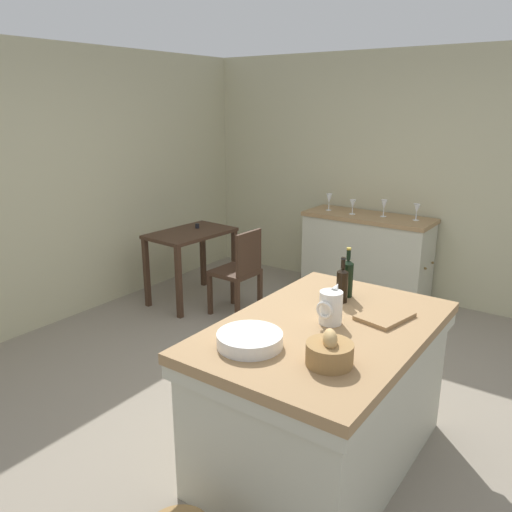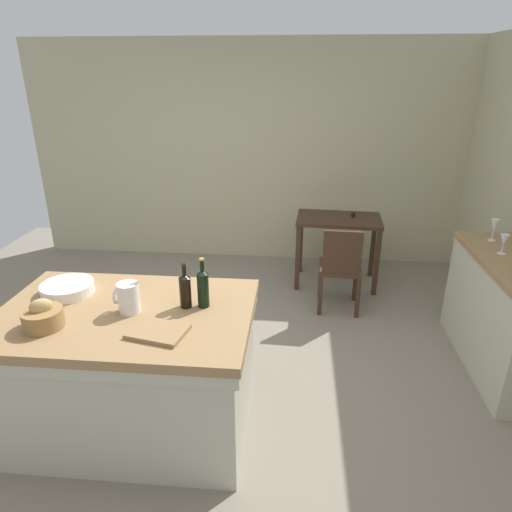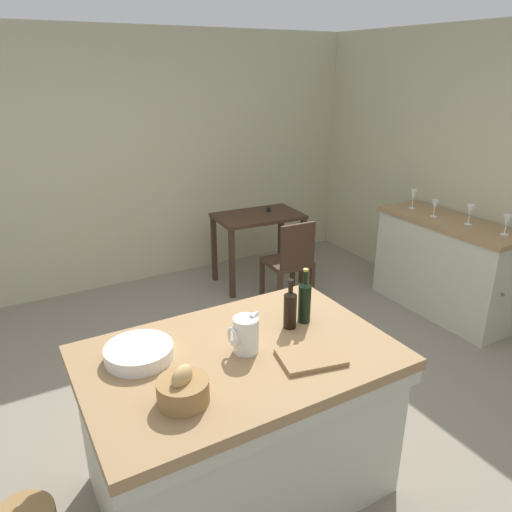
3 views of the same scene
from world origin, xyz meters
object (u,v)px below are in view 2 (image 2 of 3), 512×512
Objects in this scene: wine_glass_right at (494,226)px; wash_bowl at (68,288)px; writing_desk at (338,229)px; wine_glass_middle at (504,241)px; wine_bottle_amber at (185,290)px; bread_basket at (43,317)px; pitcher at (128,297)px; wine_bottle_dark at (203,287)px; wooden_chair at (340,267)px; cutting_board at (158,331)px; island_table at (131,366)px; side_cabinet at (505,316)px.

wash_bowl is at bearing -159.07° from wine_glass_right.
writing_desk is 1.77m from wine_glass_middle.
bread_basket is at bearing -157.63° from wine_bottle_amber.
wine_bottle_dark reaches higher than pitcher.
wine_glass_middle is at bearing -29.05° from wooden_chair.
wooden_chair is at bearing 58.72° from cutting_board.
island_table is 5.06× the size of cutting_board.
wash_bowl is (-1.93, -1.54, 0.44)m from wooden_chair.
wine_glass_right is (2.68, 1.39, 0.57)m from island_table.
writing_desk is 2.89m from cutting_board.
side_cabinet reaches higher than island_table.
wash_bowl is (-0.45, 0.19, 0.44)m from island_table.
wine_glass_middle is (2.16, 0.98, 0.01)m from wine_bottle_dark.
cutting_board is at bearing -30.05° from wash_bowl.
writing_desk is at bearing 54.26° from bread_basket.
cutting_board is (0.24, -0.22, -0.09)m from pitcher.
side_cabinet reaches higher than cutting_board.
cutting_board is at bearing -42.67° from pitcher.
wine_glass_right is at bearing 34.12° from cutting_board.
wash_bowl is at bearing -163.87° from wine_glass_middle.
wash_bowl is 0.85m from cutting_board.
side_cabinet is 3.26m from wash_bowl.
wine_glass_right is (-0.02, 0.47, 0.58)m from side_cabinet.
wine_glass_middle is at bearing -48.65° from writing_desk.
bread_basket reaches higher than side_cabinet.
wine_bottle_amber reaches higher than wine_glass_right.
cutting_board reaches higher than wooden_chair.
wine_glass_middle reaches higher than island_table.
cutting_board is at bearing -39.32° from island_table.
side_cabinet is at bearing 25.57° from cutting_board.
side_cabinet is 8.79× the size of wine_glass_middle.
pitcher reaches higher than writing_desk.
wine_glass_right reaches higher than cutting_board.
wine_glass_right is at bearing 20.93° from wash_bowl.
wash_bowl is 3.35m from wine_glass_right.
wooden_chair is 3.84× the size of pitcher.
pitcher is at bearing 137.33° from cutting_board.
wine_bottle_amber reaches higher than cutting_board.
wash_bowl is at bearing -131.57° from writing_desk.
wine_glass_right is (2.31, 1.30, 0.05)m from wine_bottle_amber.
wine_bottle_dark is at bearing -155.52° from wine_glass_middle.
side_cabinet is 1.48× the size of writing_desk.
wine_bottle_dark is 2.05× the size of wine_glass_middle.
cutting_board is (-1.19, -1.96, 0.42)m from wooden_chair.
wooden_chair is 2.05m from wine_bottle_amber.
island_table is at bearing -152.54° from wine_glass_right.
island_table is at bearing -130.42° from wooden_chair.
wash_bowl is 1.82× the size of wine_glass_right.
writing_desk is at bearing 48.43° from wash_bowl.
bread_basket is 1.44× the size of wine_glass_middle.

